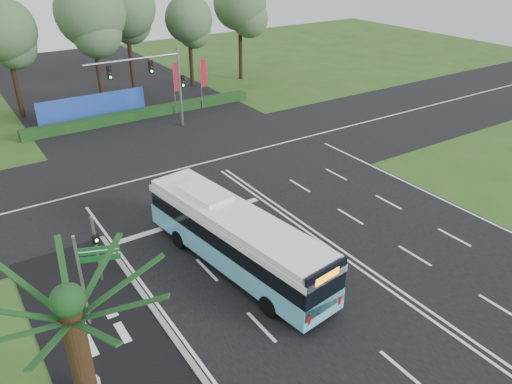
{
  "coord_description": "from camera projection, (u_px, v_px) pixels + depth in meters",
  "views": [
    {
      "loc": [
        -15.97,
        -18.79,
        15.33
      ],
      "look_at": [
        -2.26,
        2.0,
        2.45
      ],
      "focal_mm": 35.0,
      "sensor_mm": 36.0,
      "label": 1
    }
  ],
  "objects": [
    {
      "name": "ground",
      "position": [
        308.0,
        233.0,
        28.78
      ],
      "size": [
        120.0,
        120.0,
        0.0
      ],
      "primitive_type": "plane",
      "color": "#284D19",
      "rests_on": "ground"
    },
    {
      "name": "road_main",
      "position": [
        308.0,
        233.0,
        28.77
      ],
      "size": [
        20.0,
        120.0,
        0.04
      ],
      "primitive_type": "cube",
      "color": "black",
      "rests_on": "ground"
    },
    {
      "name": "road_cross",
      "position": [
        208.0,
        162.0,
        37.67
      ],
      "size": [
        120.0,
        14.0,
        0.05
      ],
      "primitive_type": "cube",
      "color": "black",
      "rests_on": "ground"
    },
    {
      "name": "bike_path",
      "position": [
        115.0,
        354.0,
        20.43
      ],
      "size": [
        5.0,
        18.0,
        0.06
      ],
      "primitive_type": "cube",
      "color": "black",
      "rests_on": "ground"
    },
    {
      "name": "kerb_strip",
      "position": [
        169.0,
        331.0,
        21.59
      ],
      "size": [
        0.25,
        18.0,
        0.12
      ],
      "primitive_type": "cube",
      "color": "gray",
      "rests_on": "ground"
    },
    {
      "name": "city_bus",
      "position": [
        235.0,
        239.0,
        25.01
      ],
      "size": [
        4.1,
        12.39,
        3.49
      ],
      "rotation": [
        0.0,
        0.0,
        0.13
      ],
      "color": "#58AFCD",
      "rests_on": "ground"
    },
    {
      "name": "pedestrian_signal",
      "position": [
        97.0,
        247.0,
        23.87
      ],
      "size": [
        0.34,
        0.43,
        3.67
      ],
      "rotation": [
        0.0,
        0.0,
        0.41
      ],
      "color": "gray",
      "rests_on": "ground"
    },
    {
      "name": "street_sign",
      "position": [
        89.0,
        270.0,
        20.82
      ],
      "size": [
        1.69,
        0.72,
        4.59
      ],
      "rotation": [
        0.0,
        0.0,
        -0.37
      ],
      "color": "gray",
      "rests_on": "ground"
    },
    {
      "name": "banner_flag_mid",
      "position": [
        176.0,
        80.0,
        46.4
      ],
      "size": [
        0.73,
        0.2,
        5.01
      ],
      "rotation": [
        0.0,
        0.0,
        0.2
      ],
      "color": "gray",
      "rests_on": "ground"
    },
    {
      "name": "banner_flag_right",
      "position": [
        203.0,
        77.0,
        47.96
      ],
      "size": [
        0.7,
        0.2,
        4.84
      ],
      "rotation": [
        0.0,
        0.0,
        0.21
      ],
      "color": "gray",
      "rests_on": "ground"
    },
    {
      "name": "palm_tree",
      "position": [
        73.0,
        323.0,
        12.8
      ],
      "size": [
        3.2,
        3.2,
        7.65
      ],
      "color": "#382614",
      "rests_on": "ground"
    },
    {
      "name": "traffic_light_gantry",
      "position": [
        160.0,
        77.0,
        41.94
      ],
      "size": [
        8.41,
        0.28,
        7.0
      ],
      "color": "gray",
      "rests_on": "ground"
    },
    {
      "name": "hedge",
      "position": [
        144.0,
        113.0,
        46.76
      ],
      "size": [
        22.0,
        1.2,
        0.8
      ],
      "primitive_type": "cube",
      "color": "#123313",
      "rests_on": "ground"
    },
    {
      "name": "blue_hoarding",
      "position": [
        93.0,
        106.0,
        46.34
      ],
      "size": [
        10.0,
        0.3,
        2.2
      ],
      "primitive_type": "cube",
      "color": "#2042AE",
      "rests_on": "ground"
    },
    {
      "name": "eucalyptus_row",
      "position": [
        68.0,
        17.0,
        45.9
      ],
      "size": [
        42.7,
        10.1,
        12.25
      ],
      "color": "black",
      "rests_on": "ground"
    }
  ]
}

